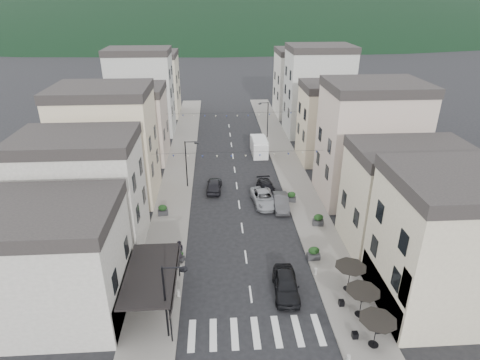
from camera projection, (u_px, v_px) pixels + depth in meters
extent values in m
plane|color=black|center=(259.00, 356.00, 26.54)|extent=(700.00, 700.00, 0.00)
cube|color=slate|center=(180.00, 168.00, 55.03)|extent=(4.00, 76.00, 0.12)
cube|color=slate|center=(288.00, 165.00, 55.90)|extent=(4.00, 76.00, 0.12)
ellipsoid|color=black|center=(216.00, 26.00, 297.96)|extent=(640.00, 360.00, 70.00)
cube|color=#A9A59B|center=(36.00, 269.00, 28.48)|extent=(12.00, 8.00, 8.00)
cube|color=#BEB097|center=(454.00, 250.00, 28.88)|extent=(10.00, 8.00, 10.00)
cube|color=black|center=(150.00, 273.00, 29.28)|extent=(3.60, 7.50, 0.15)
cube|color=black|center=(176.00, 278.00, 29.59)|extent=(0.34, 7.50, 0.99)
cylinder|color=black|center=(171.00, 325.00, 26.88)|extent=(0.10, 0.10, 3.20)
cylinder|color=black|center=(179.00, 262.00, 33.22)|extent=(0.10, 0.10, 3.20)
cube|color=#A9A59B|center=(84.00, 198.00, 36.26)|extent=(10.00, 7.00, 10.00)
cube|color=#262323|center=(74.00, 140.00, 33.94)|extent=(10.20, 7.14, 1.00)
cube|color=beige|center=(108.00, 149.00, 44.88)|extent=(10.00, 8.00, 12.00)
cube|color=#262323|center=(100.00, 91.00, 42.14)|extent=(10.20, 8.16, 1.00)
cube|color=#BDAB99|center=(130.00, 127.00, 56.27)|extent=(10.00, 8.00, 9.50)
cube|color=#262323|center=(125.00, 90.00, 54.05)|extent=(10.20, 8.16, 1.00)
cube|color=#ABABA6|center=(142.00, 95.00, 66.39)|extent=(10.00, 7.00, 13.00)
cube|color=#262323|center=(137.00, 51.00, 63.43)|extent=(10.20, 7.14, 1.00)
cube|color=#BEB097|center=(152.00, 86.00, 77.66)|extent=(10.00, 9.00, 11.00)
cube|color=#262323|center=(149.00, 54.00, 75.13)|extent=(10.20, 9.18, 1.00)
cube|color=#BEB097|center=(405.00, 203.00, 36.33)|extent=(10.00, 7.00, 9.00)
cube|color=#262323|center=(415.00, 152.00, 34.22)|extent=(10.20, 7.14, 1.00)
cube|color=#BDAB99|center=(368.00, 147.00, 44.64)|extent=(10.00, 8.00, 12.50)
cube|color=#262323|center=(377.00, 86.00, 41.79)|extent=(10.20, 8.16, 1.00)
cube|color=beige|center=(337.00, 126.00, 56.02)|extent=(10.00, 7.00, 10.00)
cube|color=#262323|center=(341.00, 86.00, 53.70)|extent=(10.20, 7.14, 1.00)
cube|color=#ABABA6|center=(317.00, 94.00, 66.14)|extent=(10.00, 8.00, 13.50)
cube|color=#262323|center=(321.00, 48.00, 63.08)|extent=(10.20, 8.16, 1.00)
cube|color=#A9A59B|center=(302.00, 85.00, 77.42)|extent=(10.00, 9.00, 11.50)
cube|color=#262323|center=(304.00, 51.00, 74.78)|extent=(10.20, 9.18, 1.00)
cylinder|color=black|center=(375.00, 336.00, 26.44)|extent=(0.06, 0.06, 2.30)
cone|color=black|center=(377.00, 323.00, 25.98)|extent=(2.50, 2.50, 0.55)
cylinder|color=black|center=(373.00, 344.00, 26.77)|extent=(0.70, 0.70, 0.04)
cylinder|color=black|center=(361.00, 306.00, 28.98)|extent=(0.06, 0.06, 2.30)
cone|color=black|center=(363.00, 294.00, 28.51)|extent=(2.50, 2.50, 0.55)
cylinder|color=black|center=(359.00, 314.00, 29.31)|extent=(0.70, 0.70, 0.04)
cylinder|color=black|center=(349.00, 281.00, 31.51)|extent=(0.06, 0.06, 2.30)
cone|color=black|center=(350.00, 269.00, 31.05)|extent=(2.50, 2.50, 0.55)
cylinder|color=black|center=(348.00, 289.00, 31.84)|extent=(0.70, 0.70, 0.04)
cylinder|color=black|center=(165.00, 303.00, 26.73)|extent=(0.14, 0.14, 6.00)
cylinder|color=black|center=(173.00, 268.00, 25.55)|extent=(1.40, 0.10, 0.10)
cylinder|color=black|center=(183.00, 269.00, 25.65)|extent=(0.56, 0.56, 0.08)
cylinder|color=black|center=(186.00, 165.00, 48.44)|extent=(0.14, 0.14, 6.00)
cylinder|color=black|center=(191.00, 142.00, 47.26)|extent=(1.40, 0.10, 0.10)
cylinder|color=black|center=(196.00, 143.00, 47.36)|extent=(0.56, 0.56, 0.08)
cylinder|color=black|center=(268.00, 120.00, 65.43)|extent=(0.14, 0.14, 6.00)
cylinder|color=black|center=(264.00, 103.00, 64.17)|extent=(1.40, 0.10, 0.10)
cylinder|color=black|center=(260.00, 104.00, 64.19)|extent=(0.56, 0.56, 0.08)
cylinder|color=gray|center=(179.00, 293.00, 31.46)|extent=(0.26, 0.26, 0.60)
cylinder|color=gray|center=(181.00, 269.00, 34.17)|extent=(0.26, 0.26, 0.60)
cylinder|color=gray|center=(316.00, 271.00, 33.93)|extent=(0.26, 0.26, 0.60)
cylinder|color=gray|center=(348.00, 359.00, 25.78)|extent=(0.26, 0.26, 0.60)
cylinder|color=black|center=(239.00, 152.00, 43.91)|extent=(19.00, 0.02, 0.02)
cone|color=beige|center=(159.00, 156.00, 43.49)|extent=(0.28, 0.28, 0.24)
cone|color=navy|center=(173.00, 156.00, 43.61)|extent=(0.28, 0.28, 0.24)
cone|color=beige|center=(188.00, 156.00, 43.74)|extent=(0.28, 0.28, 0.24)
cone|color=navy|center=(202.00, 157.00, 43.86)|extent=(0.28, 0.28, 0.24)
cone|color=beige|center=(217.00, 157.00, 43.97)|extent=(0.28, 0.28, 0.24)
cone|color=navy|center=(231.00, 156.00, 44.07)|extent=(0.28, 0.28, 0.24)
cone|color=beige|center=(246.00, 156.00, 44.16)|extent=(0.28, 0.28, 0.24)
cone|color=navy|center=(260.00, 156.00, 44.24)|extent=(0.28, 0.28, 0.24)
cone|color=beige|center=(274.00, 155.00, 44.31)|extent=(0.28, 0.28, 0.24)
cone|color=navy|center=(288.00, 154.00, 44.38)|extent=(0.28, 0.28, 0.24)
cone|color=beige|center=(303.00, 153.00, 44.44)|extent=(0.28, 0.28, 0.24)
cone|color=navy|center=(317.00, 152.00, 44.49)|extent=(0.28, 0.28, 0.24)
cylinder|color=black|center=(232.00, 113.00, 58.38)|extent=(19.00, 0.02, 0.02)
cone|color=beige|center=(172.00, 115.00, 57.96)|extent=(0.28, 0.28, 0.24)
cone|color=navy|center=(183.00, 116.00, 58.09)|extent=(0.28, 0.28, 0.24)
cone|color=beige|center=(194.00, 116.00, 58.21)|extent=(0.28, 0.28, 0.24)
cone|color=navy|center=(205.00, 116.00, 58.33)|extent=(0.28, 0.28, 0.24)
cone|color=beige|center=(216.00, 116.00, 58.44)|extent=(0.28, 0.28, 0.24)
cone|color=navy|center=(227.00, 116.00, 58.54)|extent=(0.28, 0.28, 0.24)
cone|color=beige|center=(237.00, 116.00, 58.64)|extent=(0.28, 0.28, 0.24)
cone|color=navy|center=(248.00, 116.00, 58.72)|extent=(0.28, 0.28, 0.24)
cone|color=beige|center=(259.00, 115.00, 58.79)|extent=(0.28, 0.28, 0.24)
cone|color=navy|center=(270.00, 115.00, 58.85)|extent=(0.28, 0.28, 0.24)
cone|color=beige|center=(280.00, 114.00, 58.91)|extent=(0.28, 0.28, 0.24)
cone|color=navy|center=(291.00, 113.00, 58.96)|extent=(0.28, 0.28, 0.24)
imported|color=black|center=(286.00, 285.00, 31.78)|extent=(2.18, 4.87, 1.63)
imported|color=#38383B|center=(281.00, 202.00, 44.49)|extent=(1.79, 4.55, 1.47)
imported|color=#93959B|center=(264.00, 198.00, 45.41)|extent=(3.03, 5.56, 1.48)
imported|color=black|center=(267.00, 189.00, 47.68)|extent=(2.29, 4.89, 1.38)
imported|color=black|center=(214.00, 185.00, 48.47)|extent=(2.04, 4.43, 1.47)
cube|color=silver|center=(259.00, 147.00, 59.57)|extent=(2.19, 5.40, 2.24)
cube|color=silver|center=(260.00, 141.00, 58.46)|extent=(2.11, 3.61, 0.56)
cylinder|color=black|center=(254.00, 156.00, 57.99)|extent=(0.29, 0.79, 0.78)
cylinder|color=black|center=(267.00, 156.00, 58.11)|extent=(0.29, 0.79, 0.78)
cylinder|color=black|center=(251.00, 147.00, 61.63)|extent=(0.29, 0.79, 0.78)
cylinder|color=black|center=(263.00, 146.00, 61.75)|extent=(0.29, 0.79, 0.78)
imported|color=black|center=(179.00, 254.00, 35.09)|extent=(0.82, 0.66, 1.94)
imported|color=black|center=(180.00, 249.00, 35.90)|extent=(1.03, 1.03, 1.68)
cube|color=#2A2A2C|center=(179.00, 258.00, 35.71)|extent=(1.05, 0.84, 0.46)
ellipsoid|color=black|center=(179.00, 254.00, 35.49)|extent=(0.81, 0.52, 0.59)
cube|color=#29292C|center=(163.00, 213.00, 43.10)|extent=(1.15, 0.74, 0.54)
ellipsoid|color=black|center=(163.00, 208.00, 42.85)|extent=(0.95, 0.60, 0.69)
cube|color=#2F2E31|center=(313.00, 256.00, 35.90)|extent=(1.17, 0.69, 0.57)
ellipsoid|color=black|center=(314.00, 250.00, 35.63)|extent=(1.00, 0.64, 0.73)
cube|color=#2A2A2C|center=(318.00, 223.00, 41.21)|extent=(1.21, 0.80, 0.56)
ellipsoid|color=black|center=(318.00, 217.00, 40.95)|extent=(0.98, 0.62, 0.71)
cube|color=#2F2F31|center=(291.00, 199.00, 45.91)|extent=(1.18, 0.81, 0.54)
ellipsoid|color=black|center=(291.00, 195.00, 45.66)|extent=(0.95, 0.60, 0.69)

